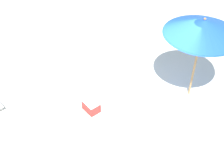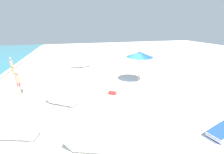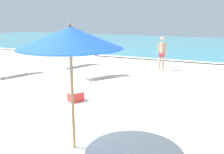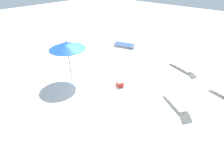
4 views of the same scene
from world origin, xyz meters
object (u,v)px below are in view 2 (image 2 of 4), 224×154
Objects in this scene: beach_umbrella at (140,54)px; beachgoer_wading_adult at (12,65)px; beachgoer_shoreline_child at (18,82)px; lounger_stack at (224,131)px; sun_lounger_beside_umbrella at (61,101)px; sun_lounger_under_umbrella at (92,145)px; sun_lounger_near_water_left at (81,66)px; sun_lounger_near_water_right at (12,133)px; cooler_box at (113,92)px.

beach_umbrella is 1.51× the size of beachgoer_wading_adult.
beach_umbrella is at bearing -100.54° from beachgoer_shoreline_child.
lounger_stack is 8.54m from sun_lounger_beside_umbrella.
sun_lounger_under_umbrella is at bearing -128.52° from sun_lounger_beside_umbrella.
sun_lounger_near_water_left is 7.61m from beachgoer_shoreline_child.
sun_lounger_beside_umbrella is 1.13× the size of beachgoer_wading_adult.
sun_lounger_near_water_right is (-10.60, 3.58, 0.01)m from sun_lounger_near_water_left.
sun_lounger_under_umbrella is at bearing 175.21° from sun_lounger_near_water_left.
sun_lounger_under_umbrella reaches higher than sun_lounger_near_water_left.
sun_lounger_near_water_left is (8.09, -1.74, -0.02)m from sun_lounger_beside_umbrella.
beach_umbrella is 7.20m from lounger_stack.
sun_lounger_near_water_right is 6.09m from cooler_box.
beachgoer_shoreline_child is at bearing 140.46° from sun_lounger_near_water_left.
beach_umbrella is 9.43m from sun_lounger_near_water_right.
beach_umbrella is 1.25× the size of sun_lounger_near_water_left.
lounger_stack is 3.29× the size of cooler_box.
sun_lounger_beside_umbrella reaches higher than sun_lounger_near_water_left.
beachgoer_wading_adult is 5.21m from beachgoer_shoreline_child.
cooler_box is at bearing -4.92° from sun_lounger_under_umbrella.
sun_lounger_beside_umbrella reaches higher than lounger_stack.
beachgoer_wading_adult reaches higher than cooler_box.
sun_lounger_beside_umbrella reaches higher than cooler_box.
beachgoer_shoreline_child reaches higher than sun_lounger_near_water_right.
sun_lounger_near_water_right is at bearing 120.48° from beach_umbrella.
beachgoer_shoreline_child is at bearing 90.99° from beach_umbrella.
cooler_box is (3.04, -5.28, -0.03)m from sun_lounger_near_water_right.
sun_lounger_beside_umbrella is at bearing -0.07° from beachgoer_wading_adult.
sun_lounger_near_water_right is 3.64× the size of cooler_box.
cooler_box is (0.53, -3.44, -0.04)m from sun_lounger_beside_umbrella.
sun_lounger_near_water_right is at bearing 176.16° from sun_lounger_beside_umbrella.
sun_lounger_beside_umbrella is at bearing -137.48° from beachgoer_shoreline_child.
sun_lounger_under_umbrella is 1.03× the size of sun_lounger_near_water_right.
sun_lounger_near_water_left is at bearing 66.67° from beachgoer_wading_adult.
sun_lounger_near_water_right is 1.26× the size of beachgoer_wading_adult.
sun_lounger_near_water_right is at bearing -17.52° from beachgoer_wading_adult.
cooler_box is (-6.31, -8.11, -0.81)m from beachgoer_wading_adult.
lounger_stack is 0.90× the size of sun_lounger_near_water_right.
sun_lounger_under_umbrella is 7.36m from beachgoer_shoreline_child.
cooler_box is at bearing -48.85° from sun_lounger_beside_umbrella.
sun_lounger_near_water_left is at bearing 20.25° from sun_lounger_beside_umbrella.
lounger_stack is 16.51m from beachgoer_wading_adult.
beach_umbrella is at bearing 32.02° from beachgoer_wading_adult.
sun_lounger_under_umbrella is 1.29× the size of beachgoer_wading_adult.
sun_lounger_near_water_left is at bearing 17.56° from sun_lounger_under_umbrella.
sun_lounger_under_umbrella reaches higher than cooler_box.
sun_lounger_near_water_left is (12.71, 5.44, 0.04)m from lounger_stack.
sun_lounger_near_water_left is (5.95, 4.34, -2.17)m from beach_umbrella.
beachgoer_wading_adult is (6.84, 4.67, 0.78)m from sun_lounger_beside_umbrella.
lounger_stack is 6.36m from cooler_box.
sun_lounger_under_umbrella is 12.48m from beachgoer_wading_adult.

